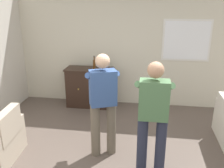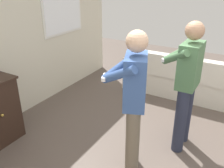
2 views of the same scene
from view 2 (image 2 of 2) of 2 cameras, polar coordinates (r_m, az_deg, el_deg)
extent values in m
cube|color=beige|center=(4.05, -23.61, 11.25)|extent=(5.20, 0.12, 2.80)
cube|color=silver|center=(4.82, -11.28, 16.52)|extent=(1.04, 0.02, 0.91)
cube|color=white|center=(4.82, -11.24, 16.52)|extent=(0.96, 0.03, 0.83)
cube|color=silver|center=(4.88, 17.50, -0.68)|extent=(0.55, 2.25, 0.42)
cube|color=silver|center=(4.54, 17.52, 3.12)|extent=(0.18, 2.25, 0.41)
cube|color=silver|center=(5.19, 4.71, 3.21)|extent=(0.55, 0.18, 0.64)
cube|color=orange|center=(4.67, 17.87, 3.33)|extent=(0.18, 0.41, 0.36)
sphere|color=#B79338|center=(3.53, -23.77, -6.57)|extent=(0.04, 0.04, 0.04)
cylinder|color=#6B6051|center=(2.81, 4.64, -13.92)|extent=(0.15, 0.15, 0.88)
cylinder|color=#6B6051|center=(3.02, 4.96, -10.89)|extent=(0.15, 0.15, 0.88)
cube|color=#385693|center=(2.55, 5.36, 0.64)|extent=(0.45, 0.35, 0.55)
sphere|color=#D8AD8C|center=(2.42, 5.74, 9.69)|extent=(0.22, 0.22, 0.22)
cylinder|color=#385693|center=(2.42, 1.53, 2.17)|extent=(0.19, 0.45, 0.29)
cylinder|color=#385693|center=(2.63, 2.10, 4.03)|extent=(0.42, 0.31, 0.29)
cube|color=white|center=(2.58, -1.74, 1.55)|extent=(0.15, 0.09, 0.04)
cylinder|color=#282D42|center=(3.32, 15.34, -8.22)|extent=(0.15, 0.15, 0.88)
cylinder|color=#282D42|center=(3.54, 16.52, -6.20)|extent=(0.15, 0.15, 0.88)
cube|color=#4C754C|center=(3.13, 17.43, 4.10)|extent=(0.40, 0.22, 0.55)
sphere|color=tan|center=(3.02, 18.42, 11.51)|extent=(0.22, 0.22, 0.22)
cylinder|color=#4C754C|center=(3.02, 14.21, 6.01)|extent=(0.33, 0.41, 0.29)
cylinder|color=#4C754C|center=(3.24, 15.43, 7.06)|extent=(0.33, 0.41, 0.29)
cube|color=white|center=(3.20, 11.93, 5.61)|extent=(0.15, 0.04, 0.04)
camera|label=1|loc=(3.78, 75.40, 10.94)|focal=40.00mm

